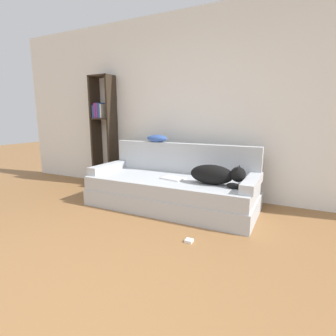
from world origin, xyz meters
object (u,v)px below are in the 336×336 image
object	(u,v)px
throw_pillow	(157,138)
power_adapter	(189,241)
dog	(216,175)
bookshelf	(103,125)
couch	(171,193)
laptop	(173,178)

from	to	relation	value
throw_pillow	power_adapter	distance (m)	1.81
dog	bookshelf	world-z (taller)	bookshelf
bookshelf	couch	bearing A→B (deg)	-19.66
couch	power_adapter	xyz separation A→B (m)	(0.60, -0.84, -0.18)
bookshelf	power_adapter	world-z (taller)	bookshelf
dog	throw_pillow	distance (m)	1.20
couch	laptop	bearing A→B (deg)	-41.87
throw_pillow	power_adapter	bearing A→B (deg)	-50.16
laptop	power_adapter	xyz separation A→B (m)	(0.55, -0.79, -0.39)
throw_pillow	bookshelf	distance (m)	1.18
dog	bookshelf	size ratio (longest dim) A/B	0.35
throw_pillow	couch	bearing A→B (deg)	-42.37
bookshelf	power_adapter	xyz separation A→B (m)	(2.18, -1.40, -1.04)
dog	power_adapter	bearing A→B (deg)	-92.47
couch	dog	world-z (taller)	dog
laptop	couch	bearing A→B (deg)	149.60
throw_pillow	bookshelf	world-z (taller)	bookshelf
bookshelf	power_adapter	size ratio (longest dim) A/B	25.77
couch	dog	bearing A→B (deg)	-6.95
couch	throw_pillow	bearing A→B (deg)	137.63
couch	laptop	size ratio (longest dim) A/B	6.68
dog	bookshelf	xyz separation A→B (m)	(-2.21, 0.64, 0.53)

